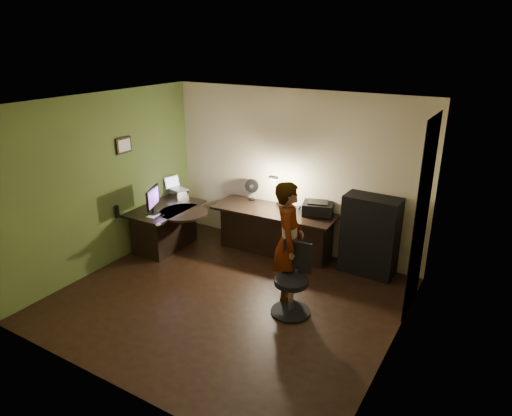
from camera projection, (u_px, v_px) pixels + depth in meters
The scene contains 27 objects.
floor at pixel (227, 300), 6.40m from camera, with size 4.50×4.00×0.01m, color black.
ceiling at pixel (222, 103), 5.44m from camera, with size 4.50×4.00×0.01m, color silver.
wall_back at pixel (293, 172), 7.53m from camera, with size 4.50×0.01×2.70m, color #C8BC91.
wall_front at pixel (104, 274), 4.31m from camera, with size 4.50×0.01×2.70m, color #C8BC91.
wall_left at pixel (103, 183), 7.00m from camera, with size 0.01×4.00×2.70m, color #C8BC91.
wall_right at pixel (400, 248), 4.84m from camera, with size 0.01×4.00×2.70m, color #C8BC91.
green_wall_overlay at pixel (104, 183), 6.99m from camera, with size 0.00×4.00×2.70m, color #4C622A.
arched_doorway at pixel (422, 218), 5.78m from camera, with size 0.01×0.90×2.60m, color black.
french_door at pixel (380, 296), 4.51m from camera, with size 0.02×0.92×2.10m, color white.
framed_picture at pixel (124, 145), 7.16m from camera, with size 0.04×0.30×0.25m, color black.
desk_left at pixel (167, 228), 7.83m from camera, with size 0.80×1.29×0.75m, color black.
desk_right at pixel (274, 232), 7.64m from camera, with size 2.07×0.72×0.78m, color black.
cabinet at pixel (370, 236), 6.92m from camera, with size 0.83×0.41×1.24m, color black.
laptop_stand at pixel (179, 193), 8.24m from camera, with size 0.27×0.22×0.11m, color silver.
laptop at pixel (179, 184), 8.18m from camera, with size 0.33×0.31×0.22m, color silver.
monitor at pixel (152, 205), 7.36m from camera, with size 0.10×0.49×0.32m, color black.
mouse at pixel (158, 224), 6.96m from camera, with size 0.06×0.09×0.04m, color silver.
phone at pixel (158, 214), 7.40m from camera, with size 0.06×0.12×0.01m, color black.
pen at pixel (162, 216), 7.31m from camera, with size 0.01×0.15×0.01m, color black.
speaker at pixel (117, 212), 7.25m from camera, with size 0.08×0.08×0.19m, color black.
notepad at pixel (153, 216), 7.33m from camera, with size 0.14×0.20×0.01m, color silver.
desk_fan at pixel (252, 189), 7.88m from camera, with size 0.24×0.13×0.37m, color black.
headphones at pixel (303, 208), 7.44m from camera, with size 0.17×0.07×0.08m, color navy.
printer at pixel (318, 208), 7.26m from camera, with size 0.47×0.37×0.21m, color black.
desk_lamp at pixel (279, 189), 7.56m from camera, with size 0.14×0.27×0.59m, color black.
office_chair at pixel (291, 281), 5.92m from camera, with size 0.53×0.53×0.95m, color black.
person at pixel (289, 242), 6.17m from camera, with size 0.61×0.40×1.70m, color #D8A88C.
Camera 1 is at (3.18, -4.54, 3.46)m, focal length 32.00 mm.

